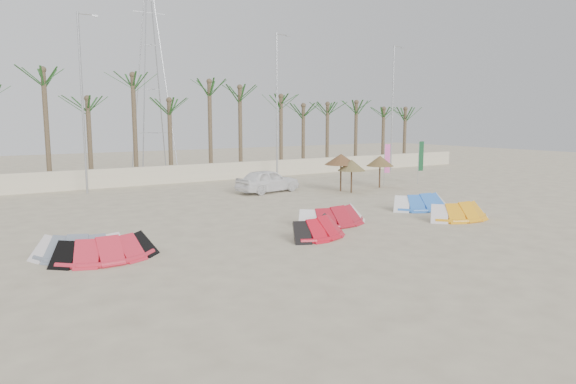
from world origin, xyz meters
TOP-DOWN VIEW (x-y plane):
  - ground at (0.00, 0.00)m, footprint 120.00×120.00m
  - boundary_wall at (0.00, 22.00)m, footprint 60.00×0.30m
  - palm_line at (0.67, 23.50)m, footprint 52.00×4.00m
  - lamp_b at (-5.96, 20.00)m, footprint 1.25×0.14m
  - lamp_c at (8.04, 20.00)m, footprint 1.25×0.14m
  - lamp_d at (20.04, 20.00)m, footprint 1.25×0.14m
  - pylon at (1.00, 28.00)m, footprint 3.00×3.00m
  - kite_grey at (-9.48, 4.43)m, footprint 3.47×2.48m
  - kite_red_left at (-8.79, 3.72)m, footprint 3.36×1.59m
  - kite_red_mid at (-0.90, 2.59)m, footprint 3.25×2.28m
  - kite_red_right at (1.07, 4.29)m, footprint 3.61×1.67m
  - kite_orange at (6.73, 1.99)m, footprint 3.42×1.73m
  - kite_blue at (7.27, 4.83)m, footprint 3.49×1.79m
  - parasol_left at (8.15, 11.26)m, footprint 1.77×1.77m
  - parasol_mid at (7.97, 12.10)m, footprint 2.14×2.14m
  - parasol_right at (11.29, 12.05)m, footprint 1.86×1.86m
  - flag_pink at (12.39, 12.61)m, footprint 0.45×0.12m
  - flag_green at (15.03, 11.94)m, footprint 0.45×0.08m
  - car at (3.78, 14.25)m, footprint 4.54×2.42m

SIDE VIEW (x-z plane):
  - ground at x=0.00m, z-range 0.00..0.00m
  - pylon at x=1.00m, z-range -7.00..7.00m
  - kite_red_mid at x=-0.90m, z-range -0.03..0.87m
  - kite_grey at x=-9.48m, z-range -0.03..0.87m
  - kite_red_left at x=-8.79m, z-range -0.03..0.87m
  - kite_orange at x=6.73m, z-range -0.03..0.87m
  - kite_blue at x=7.27m, z-range -0.03..0.87m
  - kite_red_right at x=1.07m, z-range -0.03..0.87m
  - boundary_wall at x=0.00m, z-range 0.00..1.30m
  - car at x=3.78m, z-range 0.00..1.47m
  - parasol_left at x=8.15m, z-range 0.69..2.79m
  - parasol_right at x=11.29m, z-range 0.73..2.90m
  - flag_pink at x=12.39m, z-range 0.28..3.35m
  - flag_green at x=15.03m, z-range 0.30..3.53m
  - parasol_mid at x=7.97m, z-range 0.85..3.27m
  - lamp_b at x=-5.96m, z-range 0.27..11.27m
  - lamp_c at x=8.04m, z-range 0.27..11.27m
  - lamp_d at x=20.04m, z-range 0.27..11.27m
  - palm_line at x=0.67m, z-range 2.59..10.29m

